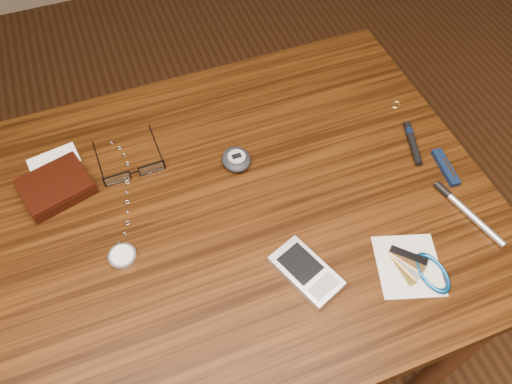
{
  "coord_description": "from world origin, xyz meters",
  "views": [
    {
      "loc": [
        -0.08,
        -0.46,
        1.47
      ],
      "look_at": [
        0.1,
        0.01,
        0.76
      ],
      "focal_mm": 35.0,
      "sensor_mm": 36.0,
      "label": 1
    }
  ],
  "objects_px": {
    "wallet_and_card": "(56,186)",
    "pocket_knife": "(446,167)",
    "pda_phone": "(306,272)",
    "silver_pen": "(463,208)",
    "pedometer": "(236,159)",
    "pocket_watch": "(123,253)",
    "notepad_keys": "(420,269)",
    "eyeglasses": "(134,171)",
    "desk": "(210,244)"
  },
  "relations": [
    {
      "from": "wallet_and_card",
      "to": "pocket_knife",
      "type": "distance_m",
      "value": 0.7
    },
    {
      "from": "pda_phone",
      "to": "pocket_knife",
      "type": "relative_size",
      "value": 1.53
    },
    {
      "from": "silver_pen",
      "to": "pedometer",
      "type": "bearing_deg",
      "value": 144.27
    },
    {
      "from": "silver_pen",
      "to": "wallet_and_card",
      "type": "bearing_deg",
      "value": 155.66
    },
    {
      "from": "pocket_watch",
      "to": "notepad_keys",
      "type": "bearing_deg",
      "value": -24.22
    },
    {
      "from": "eyeglasses",
      "to": "pocket_knife",
      "type": "bearing_deg",
      "value": -19.54
    },
    {
      "from": "notepad_keys",
      "to": "silver_pen",
      "type": "xyz_separation_m",
      "value": [
        0.13,
        0.07,
        0.0
      ]
    },
    {
      "from": "eyeglasses",
      "to": "silver_pen",
      "type": "bearing_deg",
      "value": -28.42
    },
    {
      "from": "desk",
      "to": "pocket_watch",
      "type": "xyz_separation_m",
      "value": [
        -0.15,
        -0.02,
        0.11
      ]
    },
    {
      "from": "wallet_and_card",
      "to": "pda_phone",
      "type": "bearing_deg",
      "value": -41.66
    },
    {
      "from": "desk",
      "to": "pedometer",
      "type": "xyz_separation_m",
      "value": [
        0.09,
        0.09,
        0.11
      ]
    },
    {
      "from": "pedometer",
      "to": "notepad_keys",
      "type": "xyz_separation_m",
      "value": [
        0.2,
        -0.31,
        -0.01
      ]
    },
    {
      "from": "silver_pen",
      "to": "eyeglasses",
      "type": "bearing_deg",
      "value": 151.58
    },
    {
      "from": "eyeglasses",
      "to": "pocket_watch",
      "type": "bearing_deg",
      "value": -109.64
    },
    {
      "from": "pocket_knife",
      "to": "silver_pen",
      "type": "distance_m",
      "value": 0.09
    },
    {
      "from": "wallet_and_card",
      "to": "silver_pen",
      "type": "distance_m",
      "value": 0.71
    },
    {
      "from": "desk",
      "to": "pda_phone",
      "type": "distance_m",
      "value": 0.23
    },
    {
      "from": "pocket_watch",
      "to": "pedometer",
      "type": "height_order",
      "value": "pedometer"
    },
    {
      "from": "pedometer",
      "to": "pocket_knife",
      "type": "height_order",
      "value": "pedometer"
    },
    {
      "from": "wallet_and_card",
      "to": "pocket_watch",
      "type": "xyz_separation_m",
      "value": [
        0.08,
        -0.17,
        -0.01
      ]
    },
    {
      "from": "desk",
      "to": "pedometer",
      "type": "bearing_deg",
      "value": 45.13
    },
    {
      "from": "eyeglasses",
      "to": "pocket_watch",
      "type": "relative_size",
      "value": 0.43
    },
    {
      "from": "wallet_and_card",
      "to": "notepad_keys",
      "type": "bearing_deg",
      "value": -35.15
    },
    {
      "from": "pda_phone",
      "to": "silver_pen",
      "type": "bearing_deg",
      "value": 2.66
    },
    {
      "from": "pda_phone",
      "to": "silver_pen",
      "type": "height_order",
      "value": "pda_phone"
    },
    {
      "from": "eyeglasses",
      "to": "notepad_keys",
      "type": "bearing_deg",
      "value": -42.38
    },
    {
      "from": "pda_phone",
      "to": "notepad_keys",
      "type": "height_order",
      "value": "pda_phone"
    },
    {
      "from": "notepad_keys",
      "to": "pocket_knife",
      "type": "height_order",
      "value": "pocket_knife"
    },
    {
      "from": "desk",
      "to": "pocket_knife",
      "type": "relative_size",
      "value": 11.97
    },
    {
      "from": "desk",
      "to": "pda_phone",
      "type": "bearing_deg",
      "value": -54.63
    },
    {
      "from": "wallet_and_card",
      "to": "eyeglasses",
      "type": "height_order",
      "value": "same"
    },
    {
      "from": "desk",
      "to": "pedometer",
      "type": "relative_size",
      "value": 16.53
    },
    {
      "from": "desk",
      "to": "pocket_watch",
      "type": "height_order",
      "value": "pocket_watch"
    },
    {
      "from": "wallet_and_card",
      "to": "notepad_keys",
      "type": "distance_m",
      "value": 0.63
    },
    {
      "from": "wallet_and_card",
      "to": "notepad_keys",
      "type": "relative_size",
      "value": 1.21
    },
    {
      "from": "notepad_keys",
      "to": "pda_phone",
      "type": "bearing_deg",
      "value": 161.44
    },
    {
      "from": "wallet_and_card",
      "to": "pocket_watch",
      "type": "relative_size",
      "value": 0.6
    },
    {
      "from": "desk",
      "to": "silver_pen",
      "type": "relative_size",
      "value": 6.68
    },
    {
      "from": "pda_phone",
      "to": "desk",
      "type": "bearing_deg",
      "value": 125.37
    },
    {
      "from": "pocket_knife",
      "to": "pedometer",
      "type": "bearing_deg",
      "value": 156.93
    },
    {
      "from": "eyeglasses",
      "to": "pda_phone",
      "type": "height_order",
      "value": "eyeglasses"
    },
    {
      "from": "desk",
      "to": "pocket_knife",
      "type": "xyz_separation_m",
      "value": [
        0.44,
        -0.06,
        0.11
      ]
    },
    {
      "from": "wallet_and_card",
      "to": "pedometer",
      "type": "height_order",
      "value": "same"
    },
    {
      "from": "pocket_knife",
      "to": "silver_pen",
      "type": "bearing_deg",
      "value": -104.1
    },
    {
      "from": "notepad_keys",
      "to": "pedometer",
      "type": "bearing_deg",
      "value": 123.01
    },
    {
      "from": "wallet_and_card",
      "to": "pocket_knife",
      "type": "bearing_deg",
      "value": -17.05
    },
    {
      "from": "pocket_watch",
      "to": "pedometer",
      "type": "distance_m",
      "value": 0.26
    },
    {
      "from": "eyeglasses",
      "to": "pedometer",
      "type": "bearing_deg",
      "value": -12.25
    },
    {
      "from": "wallet_and_card",
      "to": "pedometer",
      "type": "distance_m",
      "value": 0.32
    },
    {
      "from": "notepad_keys",
      "to": "silver_pen",
      "type": "relative_size",
      "value": 0.91
    }
  ]
}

